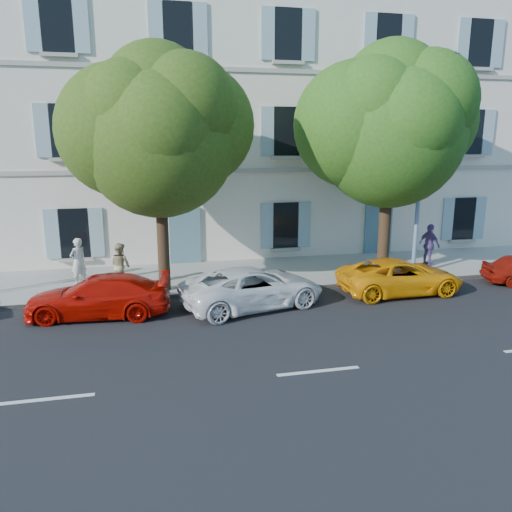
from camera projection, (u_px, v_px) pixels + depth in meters
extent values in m
plane|color=black|center=(275.00, 314.00, 15.43)|extent=(90.00, 90.00, 0.00)
cube|color=#A09E96|center=(247.00, 275.00, 19.65)|extent=(36.00, 4.50, 0.15)
cube|color=#9E998E|center=(259.00, 290.00, 17.58)|extent=(36.00, 0.16, 0.16)
cube|color=silver|center=(222.00, 124.00, 23.76)|extent=(28.00, 7.00, 12.00)
imported|color=#B70D05|center=(98.00, 296.00, 15.16)|extent=(4.48, 2.21, 1.25)
imported|color=white|center=(253.00, 288.00, 15.97)|extent=(5.03, 3.23, 1.29)
imported|color=#FC9E0A|center=(400.00, 276.00, 17.42)|extent=(4.39, 2.10, 1.21)
cylinder|color=#3A2819|center=(163.00, 245.00, 17.08)|extent=(0.40, 0.40, 3.20)
ellipsoid|color=#3E5E18|center=(159.00, 139.00, 16.27)|extent=(5.12, 5.12, 5.63)
cylinder|color=#3A2819|center=(384.00, 233.00, 18.91)|extent=(0.44, 0.44, 3.31)
ellipsoid|color=#37701C|center=(390.00, 134.00, 18.08)|extent=(5.37, 5.37, 5.91)
cylinder|color=#7293BF|center=(420.00, 171.00, 18.54)|extent=(0.16, 0.16, 7.92)
cylinder|color=#7293BF|center=(440.00, 55.00, 16.98)|extent=(0.44, 1.37, 0.10)
cube|color=#383A3D|center=(451.00, 57.00, 16.35)|extent=(0.35, 0.49, 0.18)
imported|color=silver|center=(78.00, 262.00, 17.85)|extent=(0.74, 0.72, 1.72)
imported|color=tan|center=(120.00, 265.00, 17.50)|extent=(0.99, 0.99, 1.61)
imported|color=#634B8B|center=(429.00, 245.00, 20.64)|extent=(0.70, 1.10, 1.74)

